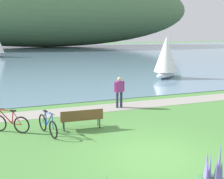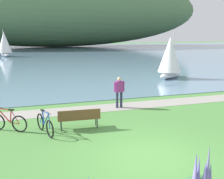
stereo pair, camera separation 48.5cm
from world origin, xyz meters
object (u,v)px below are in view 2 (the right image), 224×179
sailboat_nearest_to_shore (170,57)px  park_bench_near_camera (79,117)px  bicycle_beside_path (8,122)px  sailboat_mid_bay (4,44)px  bicycle_leaning_near_bench (45,124)px  person_at_shoreline (119,90)px

sailboat_nearest_to_shore → park_bench_near_camera: bearing=-134.4°
bicycle_beside_path → sailboat_mid_bay: bearing=94.2°
sailboat_mid_bay → bicycle_beside_path: bearing=-85.8°
bicycle_leaning_near_bench → sailboat_nearest_to_shore: size_ratio=0.43×
sailboat_mid_bay → sailboat_nearest_to_shore: bearing=-60.8°
park_bench_near_camera → bicycle_leaning_near_bench: (-1.43, -0.15, -0.12)m
bicycle_beside_path → sailboat_nearest_to_shore: size_ratio=0.38×
bicycle_leaning_near_bench → person_at_shoreline: 5.01m
sailboat_mid_bay → park_bench_near_camera: bearing=-81.6°
park_bench_near_camera → sailboat_nearest_to_shore: sailboat_nearest_to_shore is taller
park_bench_near_camera → sailboat_mid_bay: 38.62m
sailboat_nearest_to_shore → bicycle_beside_path: bearing=-143.3°
person_at_shoreline → sailboat_mid_bay: (-8.33, 35.54, 1.19)m
bicycle_leaning_near_bench → sailboat_nearest_to_shore: bearing=42.2°
sailboat_nearest_to_shore → sailboat_mid_bay: 32.03m
park_bench_near_camera → person_at_shoreline: (2.70, 2.63, 0.46)m
sailboat_nearest_to_shore → sailboat_mid_bay: bearing=119.2°
person_at_shoreline → sailboat_nearest_to_shore: 10.56m
bicycle_leaning_near_bench → person_at_shoreline: bearing=33.9°
park_bench_near_camera → sailboat_nearest_to_shore: size_ratio=0.45×
park_bench_near_camera → bicycle_beside_path: bicycle_beside_path is taller
person_at_shoreline → bicycle_leaning_near_bench: bearing=-146.1°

